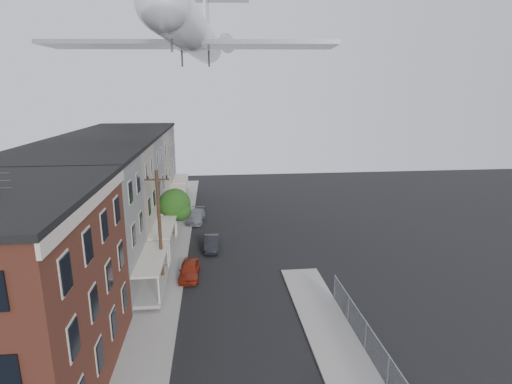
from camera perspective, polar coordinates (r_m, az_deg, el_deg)
sidewalk_left at (r=38.40m, az=-11.95°, el=-8.43°), size 3.00×62.00×0.12m
sidewalk_right at (r=23.61m, az=13.45°, el=-24.19°), size 3.00×26.00×0.12m
curb_left at (r=38.27m, az=-9.77°, el=-8.39°), size 0.15×62.00×0.14m
curb_right at (r=23.22m, az=9.74°, el=-24.70°), size 0.15×26.00×0.14m
row_house_a at (r=31.21m, az=-25.69°, el=-4.93°), size 11.98×7.00×10.30m
row_house_b at (r=37.59m, az=-22.26°, el=-1.53°), size 11.98×7.00×10.30m
row_house_c at (r=44.16m, az=-19.84°, el=0.88°), size 11.98×7.00×10.30m
row_house_d at (r=50.84m, az=-18.06°, el=2.67°), size 11.98×7.00×10.30m
row_house_e at (r=57.60m, az=-16.68°, el=4.03°), size 11.98×7.00×10.30m
chainlink_fence at (r=22.81m, az=18.36°, el=-23.14°), size 0.06×18.06×1.90m
utility_pole at (r=31.23m, az=-13.60°, el=-4.77°), size 1.80×0.26×9.00m
street_tree at (r=40.97m, az=-11.35°, el=-1.95°), size 3.22×3.20×5.20m
car_near at (r=33.16m, az=-9.47°, el=-10.90°), size 1.69×3.93×1.32m
car_mid at (r=38.42m, az=-6.38°, el=-7.27°), size 1.37×3.86×1.27m
car_far at (r=46.66m, az=-8.60°, el=-3.44°), size 2.33×4.69×1.31m
airplane at (r=37.76m, az=-8.84°, el=21.32°), size 24.25×27.69×7.99m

